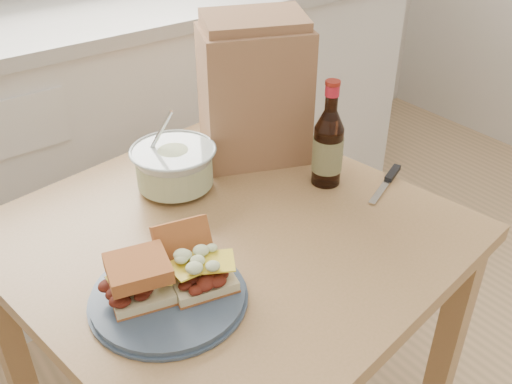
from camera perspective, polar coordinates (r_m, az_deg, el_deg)
cabinet_run at (r=2.14m, az=-14.57°, el=5.19°), size 2.50×0.64×0.94m
dining_table at (r=1.27m, az=-2.79°, el=-7.42°), size 0.97×0.97×0.71m
plate at (r=1.05m, az=-8.75°, el=-10.28°), size 0.28×0.28×0.02m
sandwich_left at (r=1.02m, az=-11.57°, el=-8.51°), size 0.13×0.12×0.08m
sandwich_right at (r=1.05m, az=-6.13°, el=-7.08°), size 0.13×0.17×0.09m
coleslaw_bowl at (r=1.33m, az=-8.15°, el=2.33°), size 0.20×0.20×0.20m
beer_bottle at (r=1.32m, az=7.21°, el=4.56°), size 0.07×0.07×0.26m
knife at (r=1.40m, az=13.21°, el=1.40°), size 0.18×0.09×0.01m
paper_bag at (r=1.40m, az=-0.15°, el=9.61°), size 0.30×0.25×0.33m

